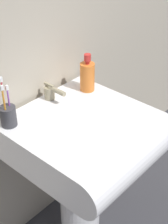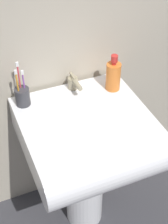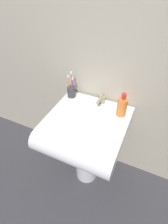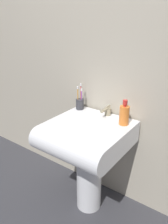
{
  "view_description": "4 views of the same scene",
  "coord_description": "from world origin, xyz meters",
  "views": [
    {
      "loc": [
        -0.87,
        -0.8,
        1.6
      ],
      "look_at": [
        0.02,
        -0.01,
        0.8
      ],
      "focal_mm": 55.0,
      "sensor_mm": 36.0,
      "label": 1
    },
    {
      "loc": [
        -0.44,
        -1.04,
        1.76
      ],
      "look_at": [
        -0.01,
        -0.02,
        0.81
      ],
      "focal_mm": 55.0,
      "sensor_mm": 36.0,
      "label": 2
    },
    {
      "loc": [
        0.35,
        -0.84,
        1.62
      ],
      "look_at": [
        -0.02,
        -0.02,
        0.83
      ],
      "focal_mm": 28.0,
      "sensor_mm": 36.0,
      "label": 3
    },
    {
      "loc": [
        0.8,
        -1.17,
        1.45
      ],
      "look_at": [
        -0.03,
        -0.02,
        0.86
      ],
      "focal_mm": 35.0,
      "sensor_mm": 36.0,
      "label": 4
    }
  ],
  "objects": [
    {
      "name": "wall_back",
      "position": [
        0.0,
        0.3,
        1.2
      ],
      "size": [
        5.0,
        0.05,
        2.4
      ],
      "primitive_type": "cube",
      "color": "#B7AD99",
      "rests_on": "ground"
    },
    {
      "name": "faucet",
      "position": [
        0.03,
        0.2,
        0.81
      ],
      "size": [
        0.05,
        0.12,
        0.08
      ],
      "color": "tan",
      "rests_on": "sink_basin"
    },
    {
      "name": "ground_plane",
      "position": [
        0.0,
        0.0,
        0.0
      ],
      "size": [
        6.0,
        6.0,
        0.0
      ],
      "primitive_type": "plane",
      "color": "#38383D",
      "rests_on": "ground"
    },
    {
      "name": "sink_pedestal",
      "position": [
        0.0,
        0.0,
        0.3
      ],
      "size": [
        0.2,
        0.2,
        0.6
      ],
      "primitive_type": "cylinder",
      "color": "white",
      "rests_on": "ground"
    },
    {
      "name": "toothbrush_cup",
      "position": [
        -0.23,
        0.18,
        0.82
      ],
      "size": [
        0.07,
        0.07,
        0.22
      ],
      "color": "#38383D",
      "rests_on": "sink_basin"
    },
    {
      "name": "sink_basin",
      "position": [
        0.0,
        -0.06,
        0.69
      ],
      "size": [
        0.56,
        0.59,
        0.17
      ],
      "color": "white",
      "rests_on": "sink_pedestal"
    },
    {
      "name": "soap_bottle",
      "position": [
        0.2,
        0.13,
        0.84
      ],
      "size": [
        0.07,
        0.07,
        0.18
      ],
      "color": "orange",
      "rests_on": "sink_basin"
    }
  ]
}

